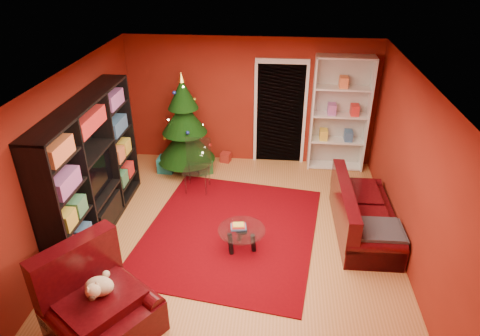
# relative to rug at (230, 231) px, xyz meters

# --- Properties ---
(floor) EXTENTS (5.00, 5.50, 0.05)m
(floor) POSITION_rel_rug_xyz_m (0.13, -0.13, -0.03)
(floor) COLOR #B26F39
(floor) RESTS_ON ground
(ceiling) EXTENTS (5.00, 5.50, 0.05)m
(ceiling) POSITION_rel_rug_xyz_m (0.13, -0.13, 2.62)
(ceiling) COLOR silver
(ceiling) RESTS_ON wall_back
(wall_back) EXTENTS (5.00, 0.05, 2.60)m
(wall_back) POSITION_rel_rug_xyz_m (0.13, 2.64, 1.29)
(wall_back) COLOR maroon
(wall_back) RESTS_ON ground
(wall_left) EXTENTS (0.05, 5.50, 2.60)m
(wall_left) POSITION_rel_rug_xyz_m (-2.39, -0.13, 1.29)
(wall_left) COLOR maroon
(wall_left) RESTS_ON ground
(wall_right) EXTENTS (0.05, 5.50, 2.60)m
(wall_right) POSITION_rel_rug_xyz_m (2.66, -0.13, 1.29)
(wall_right) COLOR maroon
(wall_right) RESTS_ON ground
(doorway) EXTENTS (1.06, 0.60, 2.16)m
(doorway) POSITION_rel_rug_xyz_m (0.73, 2.60, 1.04)
(doorway) COLOR black
(doorway) RESTS_ON floor
(rug) EXTENTS (3.10, 3.48, 0.02)m
(rug) POSITION_rel_rug_xyz_m (0.00, 0.00, 0.00)
(rug) COLOR #5F0107
(rug) RESTS_ON floor
(media_unit) EXTENTS (0.45, 2.83, 2.17)m
(media_unit) POSITION_rel_rug_xyz_m (-2.14, -0.05, 1.07)
(media_unit) COLOR black
(media_unit) RESTS_ON floor
(christmas_tree) EXTENTS (1.37, 1.37, 2.07)m
(christmas_tree) POSITION_rel_rug_xyz_m (-1.13, 2.02, 0.99)
(christmas_tree) COLOR black
(christmas_tree) RESTS_ON floor
(gift_box_teal) EXTENTS (0.32, 0.32, 0.31)m
(gift_box_teal) POSITION_rel_rug_xyz_m (-1.54, 1.92, 0.15)
(gift_box_teal) COLOR #16757D
(gift_box_teal) RESTS_ON floor
(gift_box_green) EXTENTS (0.38, 0.38, 0.29)m
(gift_box_green) POSITION_rel_rug_xyz_m (-0.75, 1.95, 0.14)
(gift_box_green) COLOR #1D5525
(gift_box_green) RESTS_ON floor
(gift_box_red) EXTENTS (0.23, 0.23, 0.20)m
(gift_box_red) POSITION_rel_rug_xyz_m (-0.38, 2.46, 0.09)
(gift_box_red) COLOR maroon
(gift_box_red) RESTS_ON floor
(white_bookshelf) EXTENTS (1.11, 0.42, 2.38)m
(white_bookshelf) POSITION_rel_rug_xyz_m (1.90, 2.44, 1.15)
(white_bookshelf) COLOR white
(white_bookshelf) RESTS_ON floor
(armchair) EXTENTS (1.66, 1.66, 0.93)m
(armchair) POSITION_rel_rug_xyz_m (-1.27, -2.15, 0.46)
(armchair) COLOR black
(armchair) RESTS_ON rug
(dog) EXTENTS (0.48, 0.50, 0.30)m
(dog) POSITION_rel_rug_xyz_m (-1.29, -2.08, 0.68)
(dog) COLOR beige
(dog) RESTS_ON armchair
(sofa) EXTENTS (0.90, 1.95, 0.83)m
(sofa) POSITION_rel_rug_xyz_m (2.15, 0.22, 0.41)
(sofa) COLOR black
(sofa) RESTS_ON rug
(coffee_table) EXTENTS (0.82, 0.82, 0.45)m
(coffee_table) POSITION_rel_rug_xyz_m (0.22, -0.41, 0.18)
(coffee_table) COLOR gray
(coffee_table) RESTS_ON rug
(acrylic_chair) EXTENTS (0.47, 0.51, 0.91)m
(acrylic_chair) POSITION_rel_rug_xyz_m (-0.76, 1.23, 0.45)
(acrylic_chair) COLOR #66605B
(acrylic_chair) RESTS_ON rug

